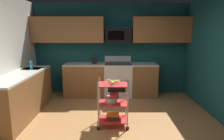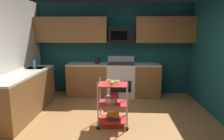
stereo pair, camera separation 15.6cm
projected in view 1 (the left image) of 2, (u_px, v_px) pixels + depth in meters
The scene contains 13 objects.
floor at pixel (110, 132), 3.61m from camera, with size 4.40×4.80×0.04m, color #A87542.
wall_back at pixel (111, 49), 5.75m from camera, with size 4.52×0.06×2.60m, color #14474C.
counter_run at pixel (76, 85), 4.96m from camera, with size 3.49×2.76×0.92m.
oven_range at pixel (118, 79), 5.58m from camera, with size 0.76×0.65×1.10m.
upper_cabinets at pixel (110, 30), 5.45m from camera, with size 4.40×0.33×0.70m.
microwave at pixel (119, 35), 5.45m from camera, with size 0.70×0.39×0.40m.
rolling_cart at pixel (113, 103), 3.75m from camera, with size 0.60×0.42×0.91m.
fruit_bowl at pixel (113, 81), 3.67m from camera, with size 0.27×0.27×0.07m.
mixing_bowl_large at pixel (112, 100), 3.74m from camera, with size 0.25×0.25×0.11m.
mixing_bowl_small at pixel (115, 95), 3.68m from camera, with size 0.18×0.18×0.08m.
book_stack at pixel (113, 116), 3.80m from camera, with size 0.26×0.20×0.10m.
kettle at pixel (95, 61), 5.48m from camera, with size 0.21×0.18×0.26m.
dish_soap_bottle at pixel (32, 65), 4.64m from camera, with size 0.06×0.06×0.20m, color #2D8CBF.
Camera 1 is at (0.04, -3.33, 1.78)m, focal length 31.53 mm.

